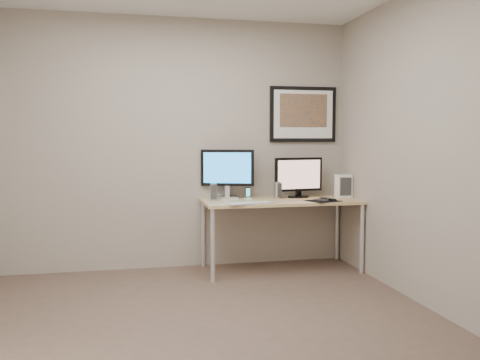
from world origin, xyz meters
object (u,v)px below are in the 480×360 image
Objects in this scene: desk at (281,206)px; speaker_left at (214,192)px; speaker_right at (277,190)px; monitor_large at (227,171)px; keyboard at (250,203)px; framed_art at (303,114)px; fan_unit at (343,186)px; phone_dock at (248,193)px; monitor_tv at (299,176)px.

desk is 9.19× the size of speaker_left.
monitor_large is at bearing 139.06° from speaker_right.
framed_art is at bearing 26.74° from keyboard.
fan_unit is (1.22, -0.20, -0.16)m from monitor_large.
speaker_left is 1.40m from fan_unit.
framed_art reaches higher than phone_dock.
keyboard is at bearing -44.75° from speaker_left.
monitor_tv is at bearing 20.25° from keyboard.
desk is 0.40m from monitor_tv.
fan_unit is (1.40, -0.04, 0.03)m from speaker_left.
fan_unit reaches higher than phone_dock.
framed_art is 1.06m from monitor_large.
monitor_tv is 0.93m from speaker_left.
framed_art reaches higher than fan_unit.
speaker_right reaches higher than desk.
monitor_tv is at bearing -119.39° from framed_art.
fan_unit is at bearing 10.24° from monitor_large.
speaker_right is 1.45× the size of phone_dock.
speaker_right reaches higher than phone_dock.
speaker_left is 0.98× the size of speaker_right.
speaker_right is (-0.36, -0.23, -0.80)m from framed_art.
phone_dock reaches higher than desk.
speaker_left is at bearing 173.11° from desk.
framed_art is 1.33m from speaker_left.
desk is 2.96× the size of monitor_tv.
phone_dock is at bearing -7.88° from monitor_large.
monitor_large is 0.31m from speaker_left.
monitor_large is at bearing 154.17° from desk.
speaker_left is at bearing 115.72° from keyboard.
speaker_left reaches higher than keyboard.
monitor_large is at bearing 89.45° from keyboard.
keyboard is (-0.75, -0.61, -0.88)m from framed_art.
monitor_large is at bearing 162.93° from monitor_tv.
speaker_right is at bearing -146.71° from framed_art.
monitor_tv is (0.23, 0.13, 0.29)m from desk.
phone_dock is 0.44m from keyboard.
framed_art is at bearing 43.46° from desk.
keyboard is at bearing -113.58° from phone_dock.
phone_dock reaches higher than keyboard.
desk is at bearing 22.73° from keyboard.
monitor_tv is at bearing -17.28° from speaker_right.
speaker_left is at bearing 156.86° from speaker_right.
monitor_large is 0.56m from speaker_right.
framed_art is at bearing 8.94° from speaker_right.
speaker_right is 0.72m from fan_unit.
speaker_left is (-0.18, -0.16, -0.20)m from monitor_large.
framed_art is at bearing 20.38° from speaker_left.
speaker_right is (0.68, 0.01, 0.00)m from speaker_left.
phone_dock is at bearing 155.20° from desk.
desk is 2.96× the size of monitor_large.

